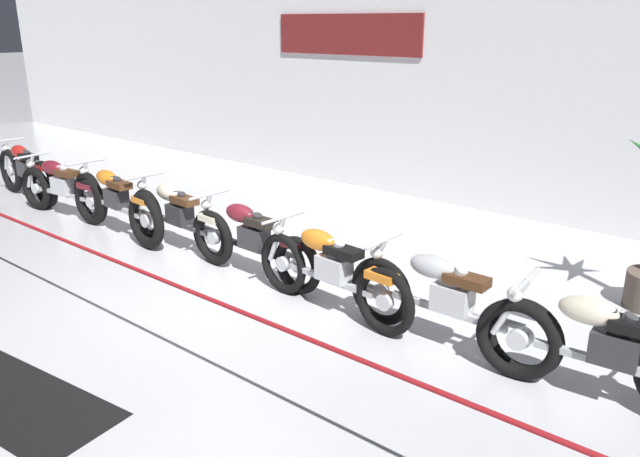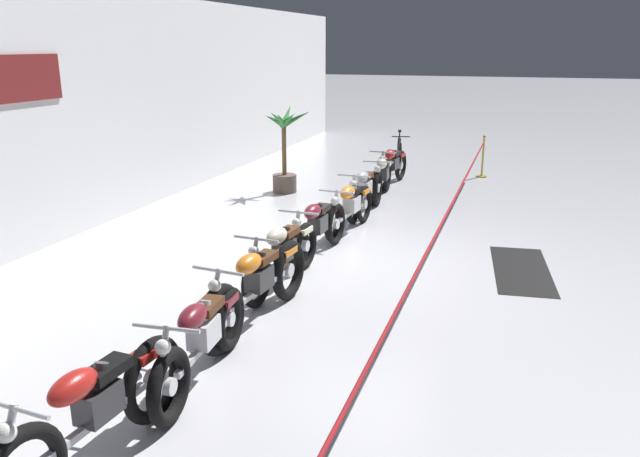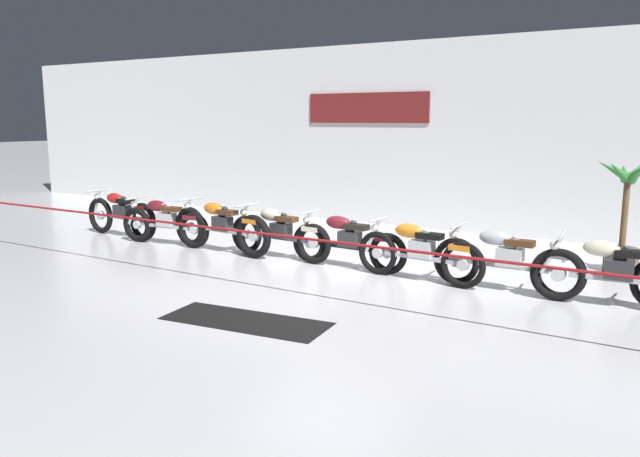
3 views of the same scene
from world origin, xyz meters
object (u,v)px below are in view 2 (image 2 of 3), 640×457
motorcycle_maroon_1 (202,340)px  potted_palm_left_of_row (285,156)px  motorcycle_red_0 (94,414)px  motorcycle_orange_5 (351,207)px  motorcycle_orange_2 (257,286)px  bicycle (399,152)px  motorcycle_cream_7 (382,177)px  motorcycle_maroon_4 (316,228)px  motorcycle_silver_6 (364,191)px  stanchion_mid_left (482,163)px  motorcycle_cream_3 (282,254)px  stanchion_far_left (432,250)px  motorcycle_red_8 (392,166)px  floor_banner (521,270)px

motorcycle_maroon_1 → potted_palm_left_of_row: bearing=15.8°
motorcycle_red_0 → motorcycle_orange_5: (6.83, -0.15, -0.01)m
motorcycle_orange_2 → bicycle: size_ratio=1.43×
motorcycle_maroon_1 → motorcycle_cream_7: (8.14, 0.05, 0.02)m
motorcycle_maroon_4 → motorcycle_orange_2: bearing=-176.9°
bicycle → motorcycle_silver_6: bearing=-176.4°
motorcycle_maroon_1 → stanchion_mid_left: (11.17, -1.84, -0.10)m
motorcycle_cream_3 → motorcycle_maroon_1: bearing=-175.8°
motorcycle_maroon_1 → motorcycle_orange_2: (1.41, 0.04, 0.02)m
motorcycle_cream_3 → stanchion_far_left: 2.06m
motorcycle_maroon_4 → bicycle: bicycle is taller
motorcycle_cream_7 → motorcycle_orange_5: bearing=-178.9°
motorcycle_orange_2 → motorcycle_orange_5: size_ratio=1.14×
motorcycle_cream_3 → motorcycle_orange_5: bearing=-4.0°
motorcycle_orange_2 → motorcycle_orange_5: 3.98m
bicycle → potted_palm_left_of_row: (-3.83, 1.85, 0.44)m
motorcycle_orange_2 → motorcycle_cream_7: 6.73m
motorcycle_red_0 → potted_palm_left_of_row: size_ratio=1.13×
motorcycle_red_8 → motorcycle_maroon_1: bearing=-179.3°
motorcycle_orange_2 → stanchion_far_left: 2.22m
motorcycle_cream_3 → motorcycle_cream_7: bearing=-1.5°
motorcycle_maroon_1 → motorcycle_cream_7: 8.14m
motorcycle_maroon_1 → potted_palm_left_of_row: 8.35m
motorcycle_silver_6 → motorcycle_cream_7: motorcycle_cream_7 is taller
stanchion_mid_left → floor_banner: (-6.83, -1.10, -0.35)m
floor_banner → motorcycle_orange_2: bearing=128.1°
motorcycle_maroon_1 → stanchion_mid_left: stanchion_mid_left is taller
potted_palm_left_of_row → floor_banner: bearing=-125.2°
motorcycle_red_0 → bicycle: bicycle is taller
motorcycle_maroon_4 → motorcycle_red_8: 5.36m
motorcycle_maroon_1 → motorcycle_maroon_4: size_ratio=0.97×
motorcycle_maroon_1 → motorcycle_orange_2: motorcycle_orange_2 is taller
motorcycle_cream_3 → motorcycle_red_8: motorcycle_red_8 is taller
bicycle → stanchion_far_left: (-9.30, -2.26, 0.37)m
motorcycle_orange_2 → potted_palm_left_of_row: potted_palm_left_of_row is taller
bicycle → motorcycle_red_8: bearing=-172.9°
motorcycle_cream_3 → bicycle: size_ratio=1.31×
potted_palm_left_of_row → stanchion_mid_left: bearing=-52.6°
motorcycle_silver_6 → stanchion_far_left: size_ratio=0.16×
motorcycle_maroon_4 → motorcycle_silver_6: size_ratio=1.00×
motorcycle_red_0 → motorcycle_orange_5: 6.83m
motorcycle_maroon_1 → motorcycle_red_8: motorcycle_red_8 is taller
motorcycle_cream_3 → motorcycle_maroon_4: (1.41, -0.02, -0.01)m
motorcycle_maroon_1 → motorcycle_orange_2: size_ratio=0.87×
potted_palm_left_of_row → motorcycle_cream_7: bearing=-87.0°
stanchion_mid_left → motorcycle_red_8: bearing=132.1°
motorcycle_red_0 → motorcycle_maroon_1: motorcycle_red_0 is taller
bicycle → floor_banner: size_ratio=0.81×
potted_palm_left_of_row → stanchion_far_left: 6.85m
motorcycle_silver_6 → floor_banner: motorcycle_silver_6 is taller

